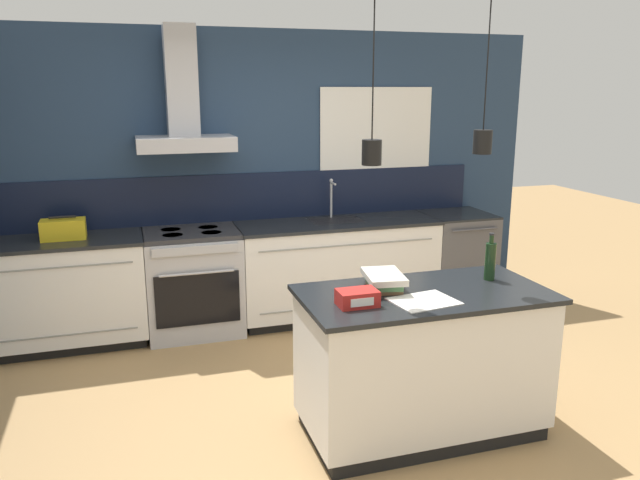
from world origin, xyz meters
name	(u,v)px	position (x,y,z in m)	size (l,w,h in m)	color
ground_plane	(310,414)	(0.00, 0.00, 0.00)	(16.00, 16.00, 0.00)	tan
wall_back	(245,172)	(-0.02, 2.00, 1.35)	(5.60, 2.47, 2.60)	navy
counter_run_left	(57,293)	(-1.66, 1.69, 0.46)	(1.42, 0.64, 0.91)	black
counter_run_sink	(337,268)	(0.76, 1.69, 0.46)	(1.85, 0.64, 1.28)	black
oven_range	(193,282)	(-0.56, 1.69, 0.46)	(0.80, 0.66, 0.91)	#B5B5BA
dishwasher	(455,259)	(1.99, 1.69, 0.46)	(0.63, 0.65, 0.91)	#4C4C51
kitchen_island	(422,362)	(0.60, -0.38, 0.46)	(1.49, 0.77, 0.91)	black
bottle_on_island	(490,260)	(1.10, -0.28, 1.04)	(0.07, 0.07, 0.30)	#193319
book_stack	(383,280)	(0.39, -0.26, 0.97)	(0.26, 0.38, 0.10)	olive
red_supply_box	(357,298)	(0.13, -0.49, 0.95)	(0.22, 0.16, 0.09)	red
paper_pile	(424,301)	(0.52, -0.54, 0.91)	(0.39, 0.33, 0.01)	silver
yellow_toolbox	(63,229)	(-1.56, 1.69, 0.99)	(0.34, 0.18, 0.19)	gold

